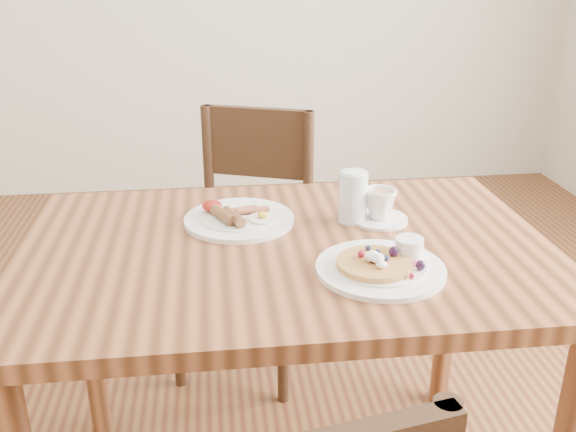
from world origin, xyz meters
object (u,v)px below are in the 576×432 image
object	(u,v)px
chair_far	(248,229)
pancake_plate	(382,265)
teacup_saucer	(380,207)
water_glass	(353,197)
dining_table	(288,283)
breakfast_plate	(237,218)

from	to	relation	value
chair_far	pancake_plate	size ratio (longest dim) A/B	3.26
teacup_saucer	water_glass	distance (m)	0.07
dining_table	breakfast_plate	bearing A→B (deg)	126.49
water_glass	pancake_plate	bearing A→B (deg)	-88.97
chair_far	water_glass	distance (m)	0.69
dining_table	chair_far	size ratio (longest dim) A/B	1.36
dining_table	breakfast_plate	xyz separation A→B (m)	(-0.11, 0.14, 0.11)
chair_far	water_glass	xyz separation A→B (m)	(0.23, -0.57, 0.32)
pancake_plate	teacup_saucer	distance (m)	0.27
breakfast_plate	teacup_saucer	xyz separation A→B (m)	(0.35, -0.03, 0.02)
dining_table	pancake_plate	size ratio (longest dim) A/B	4.44
dining_table	water_glass	bearing A→B (deg)	34.02
pancake_plate	breakfast_plate	distance (m)	0.41
dining_table	chair_far	xyz separation A→B (m)	(-0.05, 0.68, -0.16)
pancake_plate	teacup_saucer	size ratio (longest dim) A/B	1.93
water_glass	dining_table	bearing A→B (deg)	-145.98
dining_table	chair_far	distance (m)	0.70
chair_far	breakfast_plate	distance (m)	0.60
breakfast_plate	water_glass	size ratio (longest dim) A/B	2.15
dining_table	water_glass	world-z (taller)	water_glass
breakfast_plate	water_glass	world-z (taller)	water_glass
pancake_plate	water_glass	distance (m)	0.27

